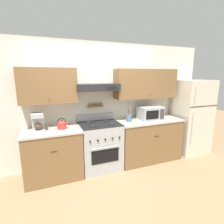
# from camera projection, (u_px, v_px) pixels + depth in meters

# --- Properties ---
(ground_plane) EXTENTS (16.00, 16.00, 0.00)m
(ground_plane) POSITION_uv_depth(u_px,v_px,m) (106.00, 176.00, 3.33)
(ground_plane) COLOR #937551
(wall_back) EXTENTS (5.20, 0.46, 2.55)m
(wall_back) POSITION_uv_depth(u_px,v_px,m) (99.00, 98.00, 3.66)
(wall_back) COLOR silver
(wall_back) RESTS_ON ground_plane
(counter_left) EXTENTS (1.02, 0.69, 0.93)m
(counter_left) POSITION_uv_depth(u_px,v_px,m) (53.00, 154.00, 3.23)
(counter_left) COLOR brown
(counter_left) RESTS_ON ground_plane
(counter_right) EXTENTS (1.45, 0.69, 0.93)m
(counter_right) POSITION_uv_depth(u_px,v_px,m) (147.00, 139.00, 3.95)
(counter_right) COLOR brown
(counter_right) RESTS_ON ground_plane
(stove_range) EXTENTS (0.79, 0.67, 1.09)m
(stove_range) POSITION_uv_depth(u_px,v_px,m) (100.00, 146.00, 3.56)
(stove_range) COLOR #ADAFB5
(stove_range) RESTS_ON ground_plane
(refrigerator) EXTENTS (0.81, 0.70, 1.77)m
(refrigerator) POSITION_uv_depth(u_px,v_px,m) (191.00, 117.00, 4.28)
(refrigerator) COLOR beige
(refrigerator) RESTS_ON ground_plane
(tea_kettle) EXTENTS (0.21, 0.16, 0.20)m
(tea_kettle) POSITION_uv_depth(u_px,v_px,m) (62.00, 125.00, 3.18)
(tea_kettle) COLOR red
(tea_kettle) RESTS_ON counter_left
(coffee_maker) EXTENTS (0.20, 0.22, 0.32)m
(coffee_maker) POSITION_uv_depth(u_px,v_px,m) (38.00, 122.00, 3.05)
(coffee_maker) COLOR #ADAFB5
(coffee_maker) RESTS_ON counter_left
(microwave) EXTENTS (0.51, 0.37, 0.28)m
(microwave) POSITION_uv_depth(u_px,v_px,m) (150.00, 113.00, 3.86)
(microwave) COLOR #ADAFB5
(microwave) RESTS_ON counter_right
(utensil_crock) EXTENTS (0.11, 0.11, 0.30)m
(utensil_crock) POSITION_uv_depth(u_px,v_px,m) (129.00, 118.00, 3.66)
(utensil_crock) COLOR slate
(utensil_crock) RESTS_ON counter_right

